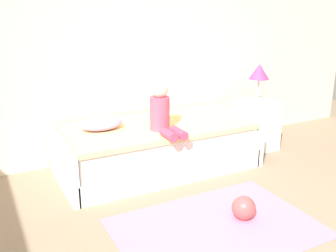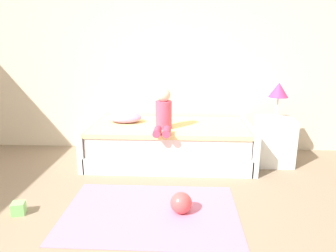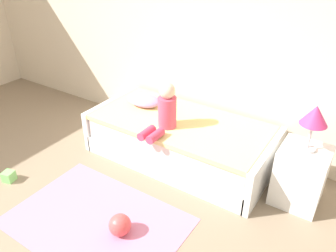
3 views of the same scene
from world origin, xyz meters
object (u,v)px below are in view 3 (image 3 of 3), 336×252
nightstand (300,176)px  pillow (144,100)px  toy_block (9,176)px  toy_ball (120,225)px  child_figure (165,111)px  bed (180,140)px  table_lamp (315,118)px

nightstand → pillow: bearing=177.3°
toy_block → toy_ball: bearing=3.8°
child_figure → toy_ball: 1.24m
bed → pillow: pillow is taller
table_lamp → toy_ball: size_ratio=2.25×
nightstand → child_figure: 1.48m
toy_ball → toy_block: (-1.48, -0.10, -0.04)m
child_figure → toy_block: (-1.25, -1.15, -0.65)m
nightstand → child_figure: child_figure is taller
pillow → toy_block: pillow is taller
toy_ball → pillow: bearing=118.8°
nightstand → bed: bearing=-179.7°
nightstand → child_figure: bearing=-170.5°
bed → child_figure: child_figure is taller
bed → toy_block: 1.91m
bed → toy_ball: size_ratio=10.56×
nightstand → pillow: (-1.94, 0.09, 0.26)m
toy_ball → toy_block: toy_ball is taller
toy_ball → table_lamp: bearing=47.7°
bed → toy_ball: 1.30m
table_lamp → toy_ball: table_lamp is taller
bed → nightstand: (1.35, 0.01, 0.05)m
nightstand → table_lamp: size_ratio=1.33×
nightstand → toy_block: size_ratio=5.37×
child_figure → pillow: size_ratio=1.16×
toy_block → nightstand: bearing=27.6°
nightstand → table_lamp: bearing=0.0°
bed → toy_block: bearing=-133.4°
toy_block → child_figure: bearing=42.7°
child_figure → toy_block: 1.82m
pillow → toy_ball: 1.65m
child_figure → nightstand: bearing=9.5°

